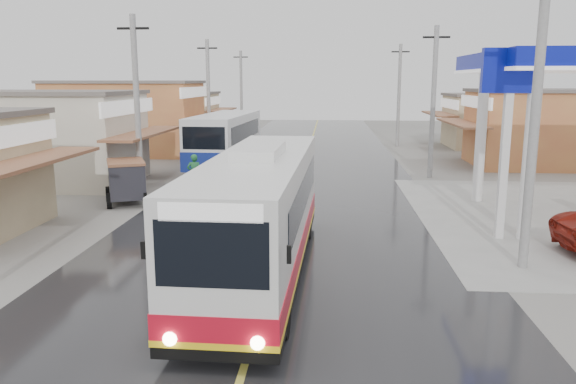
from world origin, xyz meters
name	(u,v)px	position (x,y,z in m)	size (l,w,h in m)	color
ground	(276,262)	(0.00, 0.00, 0.00)	(120.00, 120.00, 0.00)	slate
road	(301,176)	(0.00, 15.00, 0.01)	(12.00, 90.00, 0.02)	black
centre_line	(301,176)	(0.00, 15.00, 0.02)	(0.15, 90.00, 0.01)	#D8CC4C
shopfronts_left	(95,166)	(-13.00, 18.00, 0.00)	(11.00, 44.00, 5.20)	tan
utility_poles_left	(181,172)	(-7.00, 16.00, 0.00)	(1.60, 50.00, 8.00)	gray
utility_poles_right	(429,178)	(7.00, 15.00, 0.00)	(1.60, 36.00, 8.00)	gray
coach_bus	(260,213)	(-0.31, -0.93, 1.69)	(2.83, 11.28, 3.50)	silver
second_bus	(225,139)	(-4.71, 17.82, 1.73)	(3.10, 9.78, 3.21)	silver
cyclist	(196,186)	(-4.27, 8.13, 0.69)	(1.06, 2.04, 2.10)	black
tricycle_near	(126,179)	(-7.09, 7.39, 1.07)	(2.41, 2.68, 1.87)	#26262D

